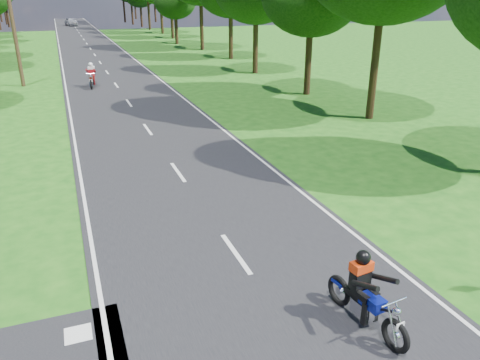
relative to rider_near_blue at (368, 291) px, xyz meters
name	(u,v)px	position (x,y,z in m)	size (l,w,h in m)	color
ground	(269,300)	(-1.40, 1.38, -0.80)	(160.00, 160.00, 0.00)	#185012
main_road	(90,49)	(-1.40, 51.38, -0.79)	(7.00, 140.00, 0.02)	black
road_markings	(90,50)	(-1.54, 49.51, -0.77)	(7.40, 140.00, 0.01)	silver
telegraph_pole	(13,24)	(-7.40, 29.38, 3.28)	(1.20, 0.26, 8.00)	#382616
rider_near_blue	(368,291)	(0.00, 0.00, 0.00)	(0.62, 1.86, 1.55)	navy
rider_far_red	(92,75)	(-2.97, 27.22, 0.04)	(0.65, 1.96, 1.63)	#98190B
distant_car	(71,22)	(-1.88, 92.75, -0.02)	(1.78, 4.42, 1.51)	#A6A8AD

